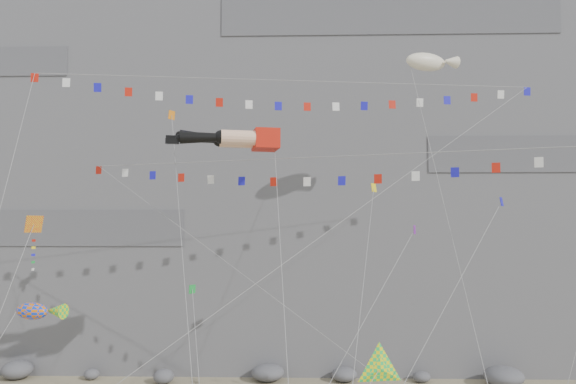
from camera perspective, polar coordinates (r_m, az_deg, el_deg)
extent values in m
cube|color=slate|center=(61.23, -1.09, 8.61)|extent=(80.00, 28.00, 50.00)
cube|color=red|center=(33.05, -2.29, 5.30)|extent=(1.82, 2.22, 1.15)
cylinder|color=#FFC59F|center=(32.27, -5.10, 5.53)|extent=(2.09, 1.27, 0.85)
sphere|color=black|center=(32.17, -6.83, 5.57)|extent=(0.78, 0.78, 0.78)
cone|color=black|center=(32.09, -8.89, 5.49)|extent=(2.43, 1.22, 0.79)
cube|color=black|center=(32.02, -11.68, 5.07)|extent=(0.81, 0.50, 0.28)
cylinder|color=#FFC59F|center=(33.40, -5.32, 5.22)|extent=(2.09, 1.27, 0.85)
sphere|color=black|center=(33.31, -6.99, 5.26)|extent=(0.78, 0.78, 0.78)
cone|color=black|center=(33.26, -8.98, 5.48)|extent=(2.44, 1.22, 0.85)
cube|color=black|center=(33.22, -11.66, 5.38)|extent=(0.81, 0.50, 0.28)
cylinder|color=gray|center=(26.17, -1.01, -11.17)|extent=(0.03, 0.03, 21.80)
cylinder|color=gray|center=(30.20, -13.94, -5.97)|extent=(0.03, 0.03, 28.88)
cylinder|color=gray|center=(30.67, 12.81, -10.79)|extent=(0.03, 0.03, 20.09)
cylinder|color=gray|center=(32.97, 17.17, -4.00)|extent=(0.03, 0.03, 26.68)
cylinder|color=gray|center=(29.20, -10.52, -8.38)|extent=(0.03, 0.03, 23.40)
cylinder|color=gray|center=(28.80, 6.08, -15.75)|extent=(0.03, 0.03, 17.80)
cylinder|color=gray|center=(29.06, 7.26, -12.95)|extent=(0.03, 0.03, 20.98)
cylinder|color=gray|center=(27.55, 13.85, -14.64)|extent=(0.03, 0.03, 18.10)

